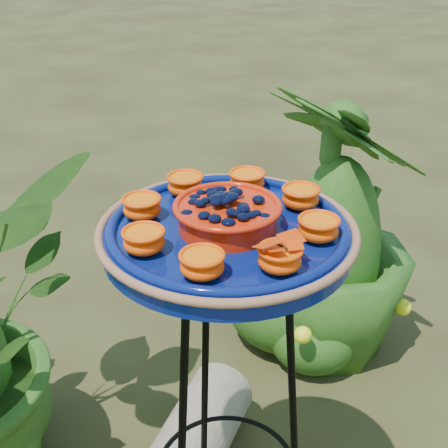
{
  "coord_description": "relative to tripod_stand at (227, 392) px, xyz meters",
  "views": [
    {
      "loc": [
        -0.35,
        -0.81,
        1.37
      ],
      "look_at": [
        0.06,
        -0.01,
        0.89
      ],
      "focal_mm": 50.0,
      "sensor_mm": 36.0,
      "label": 1
    }
  ],
  "objects": [
    {
      "name": "tripod_stand",
      "position": [
        0.0,
        0.0,
        0.0
      ],
      "size": [
        0.33,
        0.34,
        0.83
      ],
      "rotation": [
        0.0,
        0.0,
        -0.11
      ],
      "color": "black",
      "rests_on": "ground"
    },
    {
      "name": "feeder_dish",
      "position": [
        0.0,
        -0.0,
        0.36
      ],
      "size": [
        0.46,
        0.46,
        0.1
      ],
      "rotation": [
        0.0,
        0.0,
        -0.11
      ],
      "color": "#071559",
      "rests_on": "tripod_stand"
    },
    {
      "name": "shrub_back_right",
      "position": [
        0.65,
        0.53,
        -0.06
      ],
      "size": [
        0.57,
        0.57,
        0.89
      ],
      "primitive_type": "imported",
      "rotation": [
        0.0,
        0.0,
        1.72
      ],
      "color": "#274F15",
      "rests_on": "ground"
    }
  ]
}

